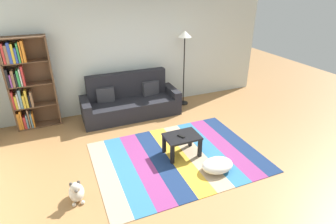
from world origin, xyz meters
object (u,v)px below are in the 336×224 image
at_px(bookshelf, 25,83).
at_px(pouf, 217,165).
at_px(couch, 131,102).
at_px(coffee_table, 182,140).
at_px(dog, 76,192).
at_px(standing_lamp, 185,44).
at_px(tv_remote, 181,136).

distance_m(bookshelf, pouf, 4.23).
height_order(couch, coffee_table, couch).
distance_m(couch, bookshelf, 2.27).
xyz_separation_m(couch, dog, (-1.53, -2.45, -0.18)).
xyz_separation_m(standing_lamp, tv_remote, (-1.08, -2.13, -1.14)).
bearing_deg(coffee_table, tv_remote, -137.73).
relative_size(coffee_table, dog, 1.58).
distance_m(couch, pouf, 2.78).
bearing_deg(pouf, couch, 105.63).
height_order(pouf, dog, dog).
xyz_separation_m(couch, bookshelf, (-2.15, 0.28, 0.67)).
bearing_deg(coffee_table, dog, -166.65).
distance_m(bookshelf, dog, 2.92).
relative_size(bookshelf, tv_remote, 13.09).
bearing_deg(dog, couch, 57.96).
bearing_deg(bookshelf, pouf, -45.59).
height_order(bookshelf, tv_remote, bookshelf).
height_order(couch, standing_lamp, standing_lamp).
distance_m(bookshelf, coffee_table, 3.48).
bearing_deg(couch, dog, -122.04).
relative_size(coffee_table, standing_lamp, 0.34).
distance_m(coffee_table, tv_remote, 0.10).
distance_m(couch, standing_lamp, 1.90).
distance_m(couch, coffee_table, 2.03).
height_order(couch, dog, couch).
height_order(dog, tv_remote, tv_remote).
relative_size(bookshelf, standing_lamp, 1.05).
relative_size(couch, bookshelf, 1.15).
height_order(pouf, tv_remote, tv_remote).
bearing_deg(couch, bookshelf, 172.48).
distance_m(bookshelf, standing_lamp, 3.64).
bearing_deg(couch, tv_remote, -79.65).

